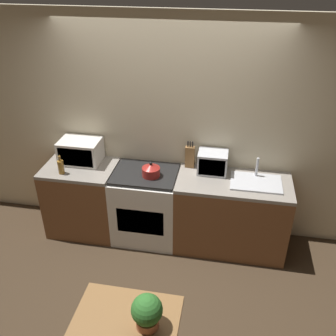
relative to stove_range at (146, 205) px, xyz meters
name	(u,v)px	position (x,y,z in m)	size (l,w,h in m)	color
ground_plane	(154,272)	(0.21, -0.61, -0.45)	(16.00, 16.00, 0.00)	#3D2D1E
wall_back	(169,130)	(0.21, 0.34, 0.85)	(10.00, 0.06, 2.60)	beige
counter_left_run	(83,198)	(-0.79, 0.00, 0.00)	(0.83, 0.62, 0.90)	brown
counter_right_run	(231,214)	(1.01, 0.00, 0.00)	(1.26, 0.62, 0.90)	brown
stove_range	(146,205)	(0.00, 0.00, 0.00)	(0.75, 0.62, 0.90)	silver
kettle	(151,170)	(0.08, -0.05, 0.53)	(0.20, 0.20, 0.18)	maroon
microwave	(80,151)	(-0.80, 0.12, 0.59)	(0.47, 0.33, 0.28)	silver
bottle	(61,167)	(-0.92, -0.18, 0.54)	(0.07, 0.07, 0.22)	olive
knife_block	(190,157)	(0.48, 0.23, 0.59)	(0.11, 0.06, 0.33)	brown
toaster_oven	(213,162)	(0.75, 0.16, 0.58)	(0.33, 0.26, 0.25)	silver
sink_basin	(256,182)	(1.24, 0.01, 0.47)	(0.55, 0.38, 0.24)	silver
dining_table	(126,331)	(0.28, -1.81, 0.16)	(0.79, 0.60, 0.73)	brown
potted_plant	(147,312)	(0.45, -1.82, 0.43)	(0.23, 0.23, 0.29)	#9E5B3D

